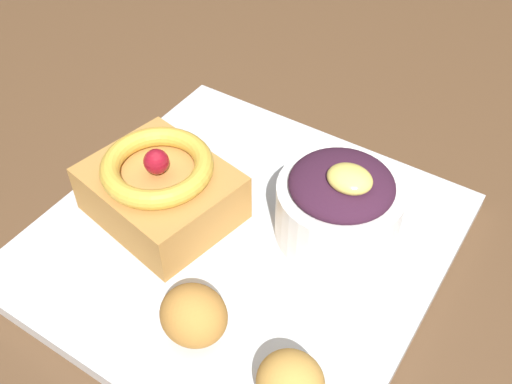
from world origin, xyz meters
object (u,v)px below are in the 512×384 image
Objects in this scene: berry_ramekin at (339,204)px; cake_slice at (160,188)px; fritter_front at (290,382)px; fritter_middle at (194,315)px; front_plate at (241,241)px.

cake_slice is at bearing -156.09° from berry_ramekin.
berry_ramekin is 2.25× the size of fritter_front.
cake_slice reaches higher than fritter_middle.
berry_ramekin is (0.12, 0.05, 0.00)m from cake_slice.
cake_slice reaches higher than front_plate.
berry_ramekin is at bearing 105.82° from fritter_front.
berry_ramekin reaches higher than fritter_middle.
fritter_front is (0.04, -0.13, -0.01)m from berry_ramekin.
front_plate is 0.07m from cake_slice.
cake_slice is (-0.06, -0.01, 0.03)m from front_plate.
cake_slice is 0.13m from berry_ramekin.
fritter_front is (0.15, -0.08, -0.01)m from cake_slice.
fritter_middle is (0.02, -0.08, 0.03)m from front_plate.
front_plate is 0.08m from berry_ramekin.
berry_ramekin is at bearing 23.91° from cake_slice.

